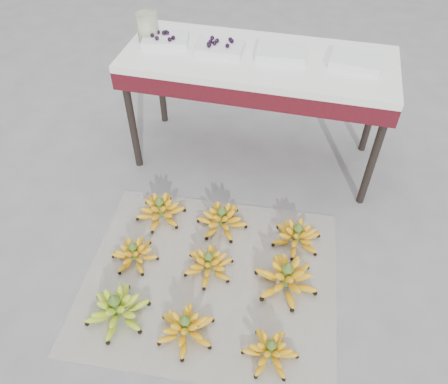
% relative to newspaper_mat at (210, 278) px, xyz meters
% --- Properties ---
extents(ground, '(60.00, 60.00, 0.00)m').
position_rel_newspaper_mat_xyz_m(ground, '(0.01, 0.03, -0.00)').
color(ground, slate).
rests_on(ground, ground).
extents(newspaper_mat, '(1.32, 1.14, 0.01)m').
position_rel_newspaper_mat_xyz_m(newspaper_mat, '(0.00, 0.00, 0.00)').
color(newspaper_mat, white).
rests_on(newspaper_mat, ground).
extents(bunch_front_left, '(0.36, 0.36, 0.18)m').
position_rel_newspaper_mat_xyz_m(bunch_front_left, '(-0.36, -0.31, 0.06)').
color(bunch_front_left, '#90BE25').
rests_on(bunch_front_left, newspaper_mat).
extents(bunch_front_center, '(0.32, 0.32, 0.16)m').
position_rel_newspaper_mat_xyz_m(bunch_front_center, '(-0.03, -0.32, 0.06)').
color(bunch_front_center, yellow).
rests_on(bunch_front_center, newspaper_mat).
extents(bunch_front_right, '(0.26, 0.26, 0.15)m').
position_rel_newspaper_mat_xyz_m(bunch_front_right, '(0.36, -0.33, 0.05)').
color(bunch_front_right, yellow).
rests_on(bunch_front_right, newspaper_mat).
extents(bunch_mid_left, '(0.26, 0.26, 0.14)m').
position_rel_newspaper_mat_xyz_m(bunch_mid_left, '(-0.41, 0.01, 0.05)').
color(bunch_mid_left, yellow).
rests_on(bunch_mid_left, newspaper_mat).
extents(bunch_mid_center, '(0.33, 0.33, 0.15)m').
position_rel_newspaper_mat_xyz_m(bunch_mid_center, '(-0.02, 0.04, 0.06)').
color(bunch_mid_center, yellow).
rests_on(bunch_mid_center, newspaper_mat).
extents(bunch_mid_right, '(0.37, 0.37, 0.19)m').
position_rel_newspaper_mat_xyz_m(bunch_mid_right, '(0.37, 0.04, 0.07)').
color(bunch_mid_right, yellow).
rests_on(bunch_mid_right, newspaper_mat).
extents(bunch_back_left, '(0.29, 0.29, 0.17)m').
position_rel_newspaper_mat_xyz_m(bunch_back_left, '(-0.38, 0.33, 0.06)').
color(bunch_back_left, yellow).
rests_on(bunch_back_left, newspaper_mat).
extents(bunch_back_center, '(0.30, 0.30, 0.17)m').
position_rel_newspaper_mat_xyz_m(bunch_back_center, '(-0.02, 0.34, 0.06)').
color(bunch_back_center, yellow).
rests_on(bunch_back_center, newspaper_mat).
extents(bunch_back_right, '(0.27, 0.27, 0.16)m').
position_rel_newspaper_mat_xyz_m(bunch_back_right, '(0.39, 0.33, 0.06)').
color(bunch_back_right, yellow).
rests_on(bunch_back_right, newspaper_mat).
extents(vendor_table, '(1.49, 0.60, 0.71)m').
position_rel_newspaper_mat_xyz_m(vendor_table, '(0.03, 0.98, 0.63)').
color(vendor_table, black).
rests_on(vendor_table, ground).
extents(tray_far_left, '(0.29, 0.23, 0.06)m').
position_rel_newspaper_mat_xyz_m(tray_far_left, '(-0.51, 1.00, 0.73)').
color(tray_far_left, silver).
rests_on(tray_far_left, vendor_table).
extents(tray_left, '(0.26, 0.19, 0.06)m').
position_rel_newspaper_mat_xyz_m(tray_left, '(-0.19, 0.98, 0.73)').
color(tray_left, silver).
rests_on(tray_left, vendor_table).
extents(tray_right, '(0.28, 0.21, 0.04)m').
position_rel_newspaper_mat_xyz_m(tray_right, '(0.14, 1.00, 0.73)').
color(tray_right, silver).
rests_on(tray_right, vendor_table).
extents(tray_far_right, '(0.28, 0.22, 0.04)m').
position_rel_newspaper_mat_xyz_m(tray_far_right, '(0.54, 1.01, 0.73)').
color(tray_far_right, silver).
rests_on(tray_far_right, vendor_table).
extents(glass_jar, '(0.16, 0.16, 0.15)m').
position_rel_newspaper_mat_xyz_m(glass_jar, '(-0.62, 1.02, 0.79)').
color(glass_jar, '#DFF0BF').
rests_on(glass_jar, vendor_table).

